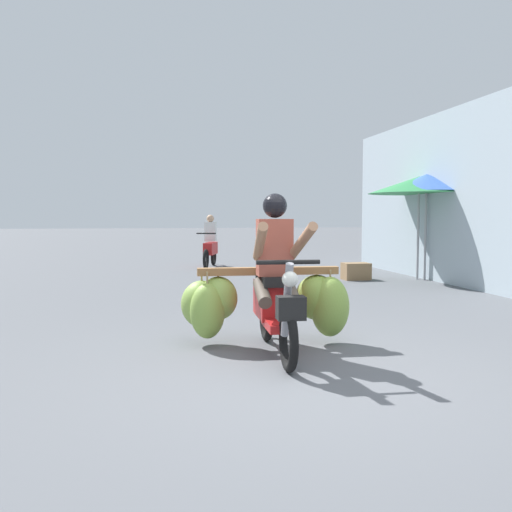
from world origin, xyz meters
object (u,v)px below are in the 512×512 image
at_px(market_umbrella_near_shop, 427,183).
at_px(produce_crate, 356,271).
at_px(market_umbrella_further_along, 419,185).
at_px(motorbike_main_loaded, 267,297).
at_px(motorbike_distant_ahead_left, 210,246).

height_order(market_umbrella_near_shop, produce_crate, market_umbrella_near_shop).
bearing_deg(market_umbrella_near_shop, market_umbrella_further_along, 144.23).
bearing_deg(motorbike_main_loaded, produce_crate, 60.04).
height_order(market_umbrella_further_along, produce_crate, market_umbrella_further_along).
height_order(motorbike_main_loaded, motorbike_distant_ahead_left, motorbike_main_loaded).
relative_size(motorbike_main_loaded, motorbike_distant_ahead_left, 1.16).
height_order(motorbike_main_loaded, produce_crate, motorbike_main_loaded).
bearing_deg(motorbike_distant_ahead_left, market_umbrella_near_shop, -42.74).
bearing_deg(motorbike_main_loaded, motorbike_distant_ahead_left, 87.16).
xyz_separation_m(motorbike_main_loaded, produce_crate, (3.18, 5.52, -0.35)).
bearing_deg(market_umbrella_further_along, motorbike_main_loaded, -130.35).
xyz_separation_m(motorbike_distant_ahead_left, produce_crate, (2.74, -3.52, -0.39)).
bearing_deg(motorbike_main_loaded, market_umbrella_further_along, 49.65).
bearing_deg(market_umbrella_near_shop, produce_crate, 167.02).
height_order(motorbike_distant_ahead_left, market_umbrella_near_shop, market_umbrella_near_shop).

